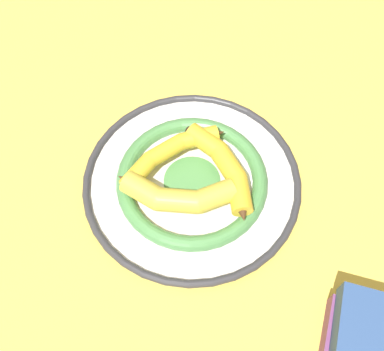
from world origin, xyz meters
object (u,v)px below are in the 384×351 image
banana_c (225,167)px  decorative_bowl (192,181)px  banana_b (176,196)px  banana_a (170,152)px

banana_c → decorative_bowl: bearing=68.9°
banana_b → banana_c: bearing=38.7°
banana_a → banana_b: (-0.05, 0.08, 0.00)m
banana_a → banana_c: size_ratio=1.10×
decorative_bowl → banana_b: bearing=85.6°
banana_b → decorative_bowl: bearing=66.3°
banana_a → banana_c: (-0.10, -0.01, 0.00)m
banana_a → banana_c: 0.10m
banana_b → banana_c: 0.10m
banana_a → banana_b: banana_b is taller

